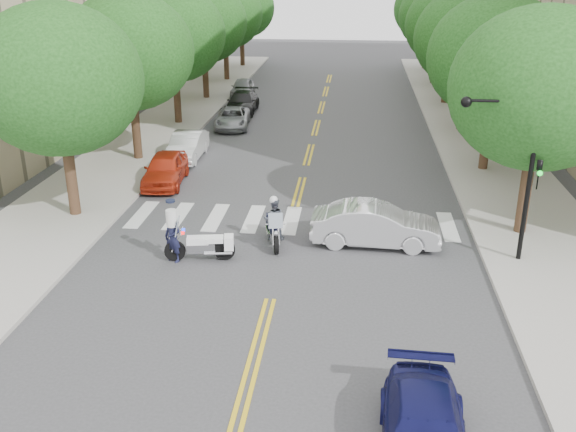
# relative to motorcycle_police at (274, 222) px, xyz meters

# --- Properties ---
(ground) EXTENTS (140.00, 140.00, 0.00)m
(ground) POSITION_rel_motorcycle_police_xyz_m (0.42, -4.23, -0.83)
(ground) COLOR #38383A
(ground) RESTS_ON ground
(sidewalk_left) EXTENTS (5.00, 60.00, 0.15)m
(sidewalk_left) POSITION_rel_motorcycle_police_xyz_m (-9.08, 17.77, -0.76)
(sidewalk_left) COLOR #9E9991
(sidewalk_left) RESTS_ON ground
(sidewalk_right) EXTENTS (5.00, 60.00, 0.15)m
(sidewalk_right) POSITION_rel_motorcycle_police_xyz_m (9.92, 17.77, -0.76)
(sidewalk_right) COLOR #9E9991
(sidewalk_right) RESTS_ON ground
(tree_l_0) EXTENTS (6.40, 6.40, 8.45)m
(tree_l_0) POSITION_rel_motorcycle_police_xyz_m (-8.38, 1.77, 4.72)
(tree_l_0) COLOR #382316
(tree_l_0) RESTS_ON ground
(tree_l_1) EXTENTS (6.40, 6.40, 8.45)m
(tree_l_1) POSITION_rel_motorcycle_police_xyz_m (-8.38, 9.77, 4.72)
(tree_l_1) COLOR #382316
(tree_l_1) RESTS_ON ground
(tree_l_2) EXTENTS (6.40, 6.40, 8.45)m
(tree_l_2) POSITION_rel_motorcycle_police_xyz_m (-8.38, 17.77, 4.72)
(tree_l_2) COLOR #382316
(tree_l_2) RESTS_ON ground
(tree_l_3) EXTENTS (6.40, 6.40, 8.45)m
(tree_l_3) POSITION_rel_motorcycle_police_xyz_m (-8.38, 25.77, 4.72)
(tree_l_3) COLOR #382316
(tree_l_3) RESTS_ON ground
(tree_l_4) EXTENTS (6.40, 6.40, 8.45)m
(tree_l_4) POSITION_rel_motorcycle_police_xyz_m (-8.38, 33.77, 4.72)
(tree_l_4) COLOR #382316
(tree_l_4) RESTS_ON ground
(tree_l_5) EXTENTS (6.40, 6.40, 8.45)m
(tree_l_5) POSITION_rel_motorcycle_police_xyz_m (-8.38, 41.77, 4.72)
(tree_l_5) COLOR #382316
(tree_l_5) RESTS_ON ground
(tree_r_0) EXTENTS (6.40, 6.40, 8.45)m
(tree_r_0) POSITION_rel_motorcycle_police_xyz_m (9.22, 1.77, 4.72)
(tree_r_0) COLOR #382316
(tree_r_0) RESTS_ON ground
(tree_r_1) EXTENTS (6.40, 6.40, 8.45)m
(tree_r_1) POSITION_rel_motorcycle_police_xyz_m (9.22, 9.77, 4.72)
(tree_r_1) COLOR #382316
(tree_r_1) RESTS_ON ground
(tree_r_2) EXTENTS (6.40, 6.40, 8.45)m
(tree_r_2) POSITION_rel_motorcycle_police_xyz_m (9.22, 17.77, 4.72)
(tree_r_2) COLOR #382316
(tree_r_2) RESTS_ON ground
(tree_r_3) EXTENTS (6.40, 6.40, 8.45)m
(tree_r_3) POSITION_rel_motorcycle_police_xyz_m (9.22, 25.77, 4.72)
(tree_r_3) COLOR #382316
(tree_r_3) RESTS_ON ground
(tree_r_4) EXTENTS (6.40, 6.40, 8.45)m
(tree_r_4) POSITION_rel_motorcycle_police_xyz_m (9.22, 33.77, 4.72)
(tree_r_4) COLOR #382316
(tree_r_4) RESTS_ON ground
(tree_r_5) EXTENTS (6.40, 6.40, 8.45)m
(tree_r_5) POSITION_rel_motorcycle_police_xyz_m (9.22, 41.77, 4.72)
(tree_r_5) COLOR #382316
(tree_r_5) RESTS_ON ground
(traffic_signal_pole) EXTENTS (2.82, 0.42, 6.00)m
(traffic_signal_pole) POSITION_rel_motorcycle_police_xyz_m (8.14, -0.74, 2.89)
(traffic_signal_pole) COLOR black
(traffic_signal_pole) RESTS_ON ground
(motorcycle_police) EXTENTS (0.88, 2.28, 1.87)m
(motorcycle_police) POSITION_rel_motorcycle_police_xyz_m (0.00, 0.00, 0.00)
(motorcycle_police) COLOR black
(motorcycle_police) RESTS_ON ground
(motorcycle_parked) EXTENTS (2.44, 0.83, 1.58)m
(motorcycle_parked) POSITION_rel_motorcycle_police_xyz_m (-2.17, -1.66, -0.28)
(motorcycle_parked) COLOR black
(motorcycle_parked) RESTS_ON ground
(officer_standing) EXTENTS (0.79, 0.70, 1.82)m
(officer_standing) POSITION_rel_motorcycle_police_xyz_m (-3.26, -1.87, 0.08)
(officer_standing) COLOR #171934
(officer_standing) RESTS_ON ground
(convertible) EXTENTS (4.74, 1.80, 1.54)m
(convertible) POSITION_rel_motorcycle_police_xyz_m (3.71, 0.27, -0.06)
(convertible) COLOR silver
(convertible) RESTS_ON ground
(parked_car_a) EXTENTS (2.08, 4.40, 1.45)m
(parked_car_a) POSITION_rel_motorcycle_police_xyz_m (-5.88, 6.23, -0.10)
(parked_car_a) COLOR red
(parked_car_a) RESTS_ON ground
(parked_car_b) EXTENTS (1.53, 4.26, 1.40)m
(parked_car_b) POSITION_rel_motorcycle_police_xyz_m (-5.88, 10.27, -0.13)
(parked_car_b) COLOR silver
(parked_car_b) RESTS_ON ground
(parked_car_c) EXTENTS (2.40, 4.49, 1.20)m
(parked_car_c) POSITION_rel_motorcycle_police_xyz_m (-4.78, 17.28, -0.23)
(parked_car_c) COLOR #95979C
(parked_car_c) RESTS_ON ground
(parked_car_d) EXTENTS (2.05, 4.84, 1.39)m
(parked_car_d) POSITION_rel_motorcycle_police_xyz_m (-4.90, 21.52, -0.14)
(parked_car_d) COLOR black
(parked_car_d) RESTS_ON ground
(parked_car_e) EXTENTS (1.67, 3.92, 1.32)m
(parked_car_e) POSITION_rel_motorcycle_police_xyz_m (-5.88, 27.28, -0.17)
(parked_car_e) COLOR #999A9E
(parked_car_e) RESTS_ON ground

